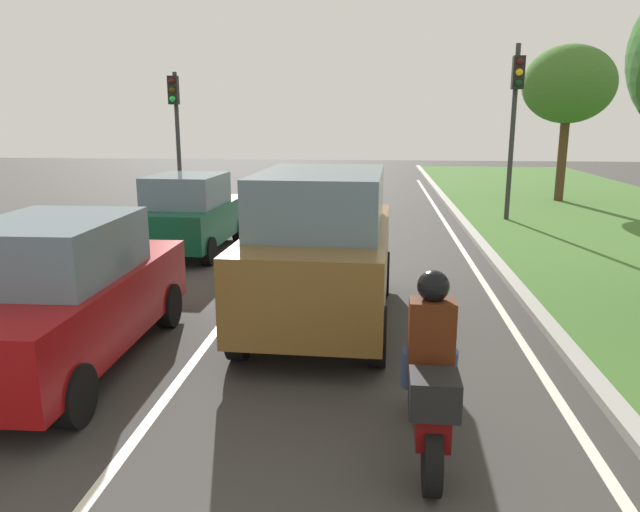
{
  "coord_description": "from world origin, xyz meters",
  "views": [
    {
      "loc": [
        1.56,
        0.24,
        3.02
      ],
      "look_at": [
        0.83,
        8.0,
        1.2
      ],
      "focal_mm": 33.48,
      "sensor_mm": 36.0,
      "label": 1
    }
  ],
  "objects_px": {
    "car_suv_ahead": "(322,247)",
    "tree_roadside_far": "(569,85)",
    "motorcycle": "(429,399)",
    "traffic_light_overhead_left": "(176,115)",
    "rider_person": "(431,331)",
    "car_hatchback_far": "(191,214)",
    "traffic_light_near_right": "(515,105)",
    "car_sedan_left_lane": "(61,294)"
  },
  "relations": [
    {
      "from": "car_suv_ahead",
      "to": "tree_roadside_far",
      "type": "relative_size",
      "value": 0.83
    },
    {
      "from": "car_suv_ahead",
      "to": "motorcycle",
      "type": "distance_m",
      "value": 3.81
    },
    {
      "from": "car_suv_ahead",
      "to": "traffic_light_overhead_left",
      "type": "relative_size",
      "value": 1.02
    },
    {
      "from": "traffic_light_near_right",
      "to": "traffic_light_overhead_left",
      "type": "xyz_separation_m",
      "value": [
        -10.52,
        1.73,
        -0.27
      ]
    },
    {
      "from": "traffic_light_overhead_left",
      "to": "tree_roadside_far",
      "type": "xyz_separation_m",
      "value": [
        13.28,
        2.77,
        1.04
      ]
    },
    {
      "from": "car_hatchback_far",
      "to": "traffic_light_near_right",
      "type": "height_order",
      "value": "traffic_light_near_right"
    },
    {
      "from": "car_hatchback_far",
      "to": "traffic_light_overhead_left",
      "type": "xyz_separation_m",
      "value": [
        -2.45,
        6.57,
        2.2
      ]
    },
    {
      "from": "car_sedan_left_lane",
      "to": "traffic_light_near_right",
      "type": "bearing_deg",
      "value": 54.59
    },
    {
      "from": "car_hatchback_far",
      "to": "tree_roadside_far",
      "type": "relative_size",
      "value": 0.68
    },
    {
      "from": "car_sedan_left_lane",
      "to": "traffic_light_near_right",
      "type": "distance_m",
      "value": 13.85
    },
    {
      "from": "car_hatchback_far",
      "to": "tree_roadside_far",
      "type": "xyz_separation_m",
      "value": [
        10.82,
        9.34,
        3.24
      ]
    },
    {
      "from": "car_suv_ahead",
      "to": "car_sedan_left_lane",
      "type": "distance_m",
      "value": 3.56
    },
    {
      "from": "car_suv_ahead",
      "to": "rider_person",
      "type": "relative_size",
      "value": 3.91
    },
    {
      "from": "rider_person",
      "to": "tree_roadside_far",
      "type": "bearing_deg",
      "value": 71.49
    },
    {
      "from": "car_hatchback_far",
      "to": "traffic_light_near_right",
      "type": "xyz_separation_m",
      "value": [
        8.07,
        4.83,
        2.47
      ]
    },
    {
      "from": "rider_person",
      "to": "traffic_light_near_right",
      "type": "bearing_deg",
      "value": 76.23
    },
    {
      "from": "car_sedan_left_lane",
      "to": "tree_roadside_far",
      "type": "bearing_deg",
      "value": 55.37
    },
    {
      "from": "traffic_light_near_right",
      "to": "motorcycle",
      "type": "bearing_deg",
      "value": -104.63
    },
    {
      "from": "rider_person",
      "to": "traffic_light_near_right",
      "type": "xyz_separation_m",
      "value": [
        3.38,
        12.89,
        2.16
      ]
    },
    {
      "from": "car_sedan_left_lane",
      "to": "car_hatchback_far",
      "type": "relative_size",
      "value": 1.16
    },
    {
      "from": "car_suv_ahead",
      "to": "traffic_light_near_right",
      "type": "xyz_separation_m",
      "value": [
        4.66,
        9.4,
        2.19
      ]
    },
    {
      "from": "car_suv_ahead",
      "to": "tree_roadside_far",
      "type": "distance_m",
      "value": 16.04
    },
    {
      "from": "rider_person",
      "to": "traffic_light_overhead_left",
      "type": "bearing_deg",
      "value": 116.95
    },
    {
      "from": "car_hatchback_far",
      "to": "rider_person",
      "type": "xyz_separation_m",
      "value": [
        4.69,
        -8.06,
        0.31
      ]
    },
    {
      "from": "car_sedan_left_lane",
      "to": "motorcycle",
      "type": "distance_m",
      "value": 4.62
    },
    {
      "from": "rider_person",
      "to": "traffic_light_overhead_left",
      "type": "distance_m",
      "value": 16.38
    },
    {
      "from": "car_hatchback_far",
      "to": "rider_person",
      "type": "relative_size",
      "value": 3.22
    },
    {
      "from": "tree_roadside_far",
      "to": "motorcycle",
      "type": "bearing_deg",
      "value": -109.37
    },
    {
      "from": "rider_person",
      "to": "tree_roadside_far",
      "type": "distance_m",
      "value": 18.68
    },
    {
      "from": "car_suv_ahead",
      "to": "car_hatchback_far",
      "type": "distance_m",
      "value": 5.71
    },
    {
      "from": "car_suv_ahead",
      "to": "tree_roadside_far",
      "type": "height_order",
      "value": "tree_roadside_far"
    },
    {
      "from": "motorcycle",
      "to": "car_hatchback_far",
      "type": "bearing_deg",
      "value": 120.96
    },
    {
      "from": "motorcycle",
      "to": "rider_person",
      "type": "distance_m",
      "value": 0.62
    },
    {
      "from": "car_suv_ahead",
      "to": "rider_person",
      "type": "xyz_separation_m",
      "value": [
        1.28,
        -3.49,
        0.02
      ]
    },
    {
      "from": "car_suv_ahead",
      "to": "car_sedan_left_lane",
      "type": "relative_size",
      "value": 1.05
    },
    {
      "from": "car_hatchback_far",
      "to": "rider_person",
      "type": "distance_m",
      "value": 9.33
    },
    {
      "from": "rider_person",
      "to": "tree_roadside_far",
      "type": "relative_size",
      "value": 0.21
    },
    {
      "from": "car_suv_ahead",
      "to": "traffic_light_overhead_left",
      "type": "height_order",
      "value": "traffic_light_overhead_left"
    },
    {
      "from": "car_sedan_left_lane",
      "to": "rider_person",
      "type": "relative_size",
      "value": 3.72
    },
    {
      "from": "motorcycle",
      "to": "traffic_light_overhead_left",
      "type": "height_order",
      "value": "traffic_light_overhead_left"
    },
    {
      "from": "traffic_light_near_right",
      "to": "rider_person",
      "type": "bearing_deg",
      "value": -104.68
    },
    {
      "from": "traffic_light_overhead_left",
      "to": "tree_roadside_far",
      "type": "height_order",
      "value": "tree_roadside_far"
    }
  ]
}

